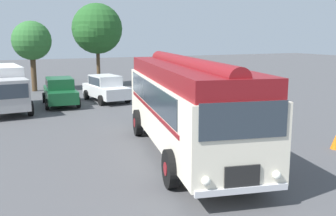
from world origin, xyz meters
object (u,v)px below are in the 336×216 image
Objects in this scene: vintage_bus at (186,101)px; box_van at (3,87)px; car_mid_left at (106,88)px; traffic_cone at (336,142)px; car_near_left at (60,91)px.

vintage_bus reaches higher than box_van.
vintage_bus is at bearing -92.73° from car_mid_left.
car_mid_left is 7.92× the size of traffic_cone.
box_van is at bearing 115.92° from vintage_bus.
box_van is at bearing -170.35° from car_near_left.
vintage_bus is at bearing -64.08° from box_van.
traffic_cone is (7.68, -13.91, -0.57)m from car_near_left.
car_mid_left is at bearing 87.27° from vintage_bus.
vintage_bus is 12.71m from box_van.
car_near_left is (-2.35, 11.96, -1.05)m from vintage_bus.
vintage_bus is 12.24m from car_near_left.
car_near_left and car_mid_left have the same top height.
car_mid_left is at bearing 108.58° from traffic_cone.
traffic_cone is (5.34, -1.95, -1.62)m from vintage_bus.
vintage_bus reaches higher than traffic_cone.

